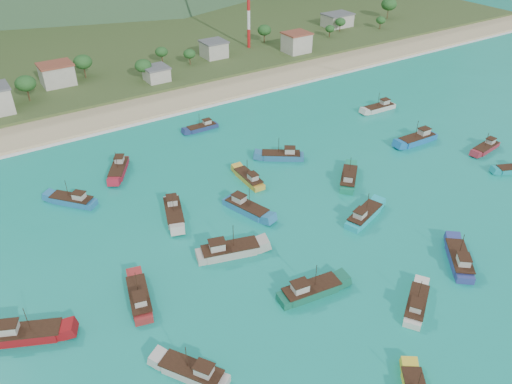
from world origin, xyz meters
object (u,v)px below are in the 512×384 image
boat_12 (26,334)px  boat_28 (119,169)px  boat_18 (416,305)px  boat_24 (459,260)px  boat_0 (417,139)px  boat_4 (282,156)px  boat_7 (140,298)px  boat_13 (364,216)px  boat_29 (249,179)px  boat_10 (486,148)px  boat_16 (379,108)px  boat_15 (349,179)px  boat_21 (174,213)px  boat_6 (73,201)px  boat_14 (202,128)px  boat_5 (310,291)px  boat_2 (193,372)px  boat_26 (246,208)px  boat_23 (229,251)px

boat_12 → boat_28: size_ratio=1.10×
boat_18 → boat_24: bearing=69.1°
boat_12 → boat_0: bearing=121.6°
boat_4 → boat_7: boat_4 is taller
boat_4 → boat_13: 29.65m
boat_4 → boat_29: (-12.42, -4.56, -0.09)m
boat_10 → boat_24: boat_24 is taller
boat_0 → boat_16: bearing=-15.8°
boat_0 → boat_28: boat_0 is taller
boat_12 → boat_28: 49.61m
boat_13 → boat_24: 20.09m
boat_15 → boat_24: bearing=-46.9°
boat_12 → boat_15: 72.02m
boat_18 → boat_10: bearing=82.7°
boat_12 → boat_21: 36.68m
boat_6 → boat_10: bearing=-59.7°
boat_6 → boat_14: boat_6 is taller
boat_0 → boat_7: size_ratio=1.07×
boat_5 → boat_7: boat_5 is taller
boat_21 → boat_2: bearing=87.3°
boat_7 → boat_10: size_ratio=1.12×
boat_6 → boat_24: (53.41, -57.34, 0.06)m
boat_10 → boat_15: 40.29m
boat_5 → boat_7: 28.39m
boat_0 → boat_4: boat_0 is taller
boat_21 → boat_24: 55.71m
boat_15 → boat_21: boat_21 is taller
boat_4 → boat_16: (41.22, 8.35, -0.03)m
boat_10 → boat_24: 48.34m
boat_26 → boat_18: bearing=86.0°
boat_26 → boat_21: bearing=-43.8°
boat_14 → boat_21: boat_21 is taller
boat_23 → boat_6: bearing=-133.2°
boat_0 → boat_29: size_ratio=1.19×
boat_24 → boat_29: (-17.01, 44.54, -0.12)m
boat_10 → boat_15: (-39.61, 7.34, 0.14)m
boat_13 → boat_15: 14.35m
boat_16 → boat_24: (-36.63, -57.46, 0.06)m
boat_0 → boat_6: size_ratio=1.19×
boat_7 → boat_29: boat_7 is taller
boat_10 → boat_26: size_ratio=0.85×
boat_12 → boat_24: (69.66, -24.45, -0.06)m
boat_4 → boat_6: size_ratio=1.07×
boat_0 → boat_5: 64.47m
boat_14 → boat_18: size_ratio=0.93×
boat_14 → boat_21: size_ratio=0.77×
boat_15 → boat_29: boat_15 is taller
boat_15 → boat_12: bearing=-127.4°
boat_29 → boat_21: bearing=-170.1°
boat_24 → boat_21: bearing=171.7°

